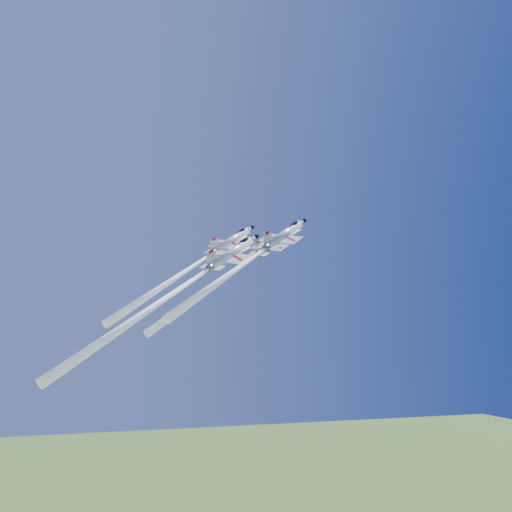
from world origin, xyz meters
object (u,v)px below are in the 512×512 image
object	(u,v)px
jet_right	(249,260)
jet_slot	(174,292)
jet_lead	(233,272)
jet_left	(193,266)

from	to	relation	value
jet_right	jet_slot	bearing A→B (deg)	-127.73
jet_right	jet_slot	size ratio (longest dim) A/B	0.78
jet_lead	jet_left	world-z (taller)	jet_left
jet_lead	jet_left	xyz separation A→B (m)	(-8.10, 2.99, 1.26)
jet_left	jet_slot	size ratio (longest dim) A/B	0.80
jet_lead	jet_right	xyz separation A→B (m)	(1.04, -8.28, 1.51)
jet_left	jet_right	size ratio (longest dim) A/B	1.02
jet_right	jet_lead	bearing A→B (deg)	154.23
jet_slot	jet_lead	bearing A→B (deg)	84.14
jet_right	jet_slot	distance (m)	16.35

